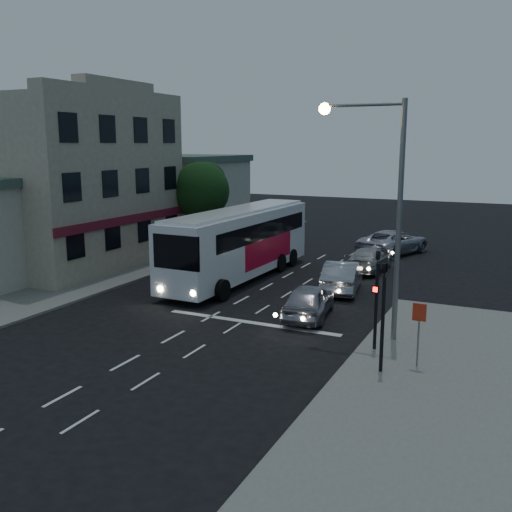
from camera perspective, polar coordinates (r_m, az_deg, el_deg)
The scene contains 15 objects.
ground at distance 23.81m, azimuth -6.95°, elevation -7.32°, with size 120.00×120.00×0.00m, color black.
sidewalk_far at distance 37.69m, azimuth -17.25°, elevation -0.76°, with size 12.00×50.00×0.12m, color slate.
road_markings at distance 25.96m, azimuth -0.62°, elevation -5.66°, with size 8.00×30.55×0.01m.
tour_bus at distance 31.91m, azimuth -1.68°, elevation 1.45°, with size 3.08×12.96×3.96m.
car_suv at distance 25.20m, azimuth 5.28°, elevation -4.45°, with size 1.78×4.43×1.51m, color #9492A1.
car_sedan_a at distance 29.84m, azimuth 8.62°, elevation -1.99°, with size 1.68×4.81×1.59m, color #9898A2.
car_sedan_b at distance 34.91m, azimuth 11.23°, elevation -0.32°, with size 1.96×4.82×1.40m, color #A4A4A4.
car_sedan_c at distance 40.68m, azimuth 13.59°, elevation 1.38°, with size 2.75×5.96×1.66m, color #B0AEBD.
traffic_signal_main at distance 20.96m, azimuth 11.98°, elevation -3.16°, with size 0.25×0.35×4.10m.
traffic_signal_side at distance 18.95m, azimuth 12.63°, elevation -4.72°, with size 0.18×0.15×4.10m.
regulatory_sign at distance 19.91m, azimuth 15.98°, elevation -6.58°, with size 0.45×0.12×2.20m.
streetlight at distance 21.85m, azimuth 12.55°, elevation 6.21°, with size 3.32×0.44×9.00m.
main_building at distance 37.68m, azimuth -18.78°, elevation 6.98°, with size 10.12×12.00×11.00m.
low_building_north at distance 46.91m, azimuth -7.99°, elevation 6.00°, with size 9.40×9.40×6.50m.
street_tree at distance 39.81m, azimuth -5.57°, elevation 6.75°, with size 4.00×4.00×6.20m.
Camera 1 is at (12.19, -19.03, 7.51)m, focal length 40.00 mm.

